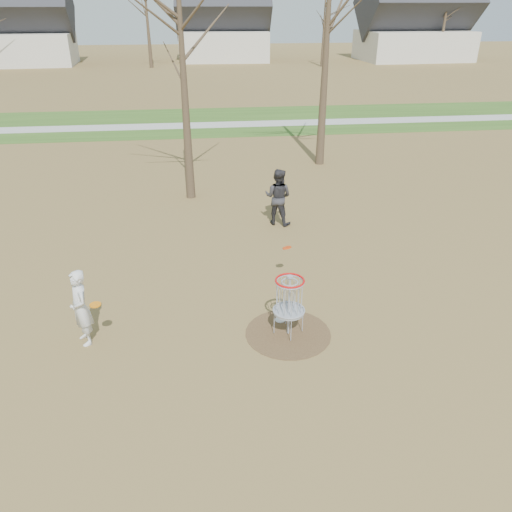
{
  "coord_description": "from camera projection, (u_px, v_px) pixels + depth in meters",
  "views": [
    {
      "loc": [
        -1.69,
        -8.45,
        6.23
      ],
      "look_at": [
        -0.5,
        1.5,
        1.1
      ],
      "focal_mm": 35.0,
      "sensor_mm": 36.0,
      "label": 1
    }
  ],
  "objects": [
    {
      "name": "ground",
      "position": [
        288.0,
        333.0,
        10.48
      ],
      "size": [
        160.0,
        160.0,
        0.0
      ],
      "primitive_type": "plane",
      "color": "brown",
      "rests_on": "ground"
    },
    {
      "name": "disc_grounded",
      "position": [
        280.0,
        320.0,
        10.9
      ],
      "size": [
        0.22,
        0.22,
        0.02
      ],
      "primitive_type": "cylinder",
      "color": "silver",
      "rests_on": "dirt_circle"
    },
    {
      "name": "bare_trees",
      "position": [
        234.0,
        13.0,
        39.86
      ],
      "size": [
        52.62,
        44.98,
        9.0
      ],
      "color": "#382B1E",
      "rests_on": "ground"
    },
    {
      "name": "player_throwing",
      "position": [
        278.0,
        197.0,
        15.28
      ],
      "size": [
        1.07,
        0.99,
        1.76
      ],
      "primitive_type": "imported",
      "rotation": [
        0.0,
        0.0,
        2.65
      ],
      "color": "#2F2D32",
      "rests_on": "ground"
    },
    {
      "name": "houses_row",
      "position": [
        245.0,
        28.0,
        55.78
      ],
      "size": [
        56.51,
        10.01,
        7.26
      ],
      "color": "silver",
      "rests_on": "ground"
    },
    {
      "name": "footpath",
      "position": [
        226.0,
        125.0,
        28.15
      ],
      "size": [
        160.0,
        1.5,
        0.01
      ],
      "primitive_type": "cube",
      "color": "#9E9E99",
      "rests_on": "green_band"
    },
    {
      "name": "dirt_circle",
      "position": [
        288.0,
        333.0,
        10.48
      ],
      "size": [
        1.8,
        1.8,
        0.01
      ],
      "primitive_type": "cylinder",
      "color": "#47331E",
      "rests_on": "ground"
    },
    {
      "name": "green_band",
      "position": [
        225.0,
        121.0,
        29.04
      ],
      "size": [
        160.0,
        8.0,
        0.01
      ],
      "primitive_type": "cube",
      "color": "#2D5119",
      "rests_on": "ground"
    },
    {
      "name": "player_standing",
      "position": [
        81.0,
        308.0,
        9.87
      ],
      "size": [
        0.62,
        0.71,
        1.63
      ],
      "primitive_type": "imported",
      "rotation": [
        0.0,
        0.0,
        -1.08
      ],
      "color": "silver",
      "rests_on": "ground"
    },
    {
      "name": "disc_golf_basket",
      "position": [
        289.0,
        296.0,
        10.07
      ],
      "size": [
        0.64,
        0.64,
        1.35
      ],
      "color": "#9EA3AD",
      "rests_on": "ground"
    },
    {
      "name": "discs_in_play",
      "position": [
        207.0,
        272.0,
        10.9
      ],
      "size": [
        4.37,
        2.51,
        0.2
      ],
      "color": "#E83C0C",
      "rests_on": "ground"
    }
  ]
}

